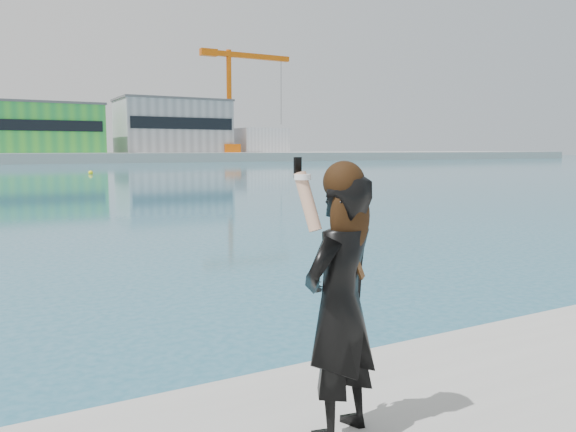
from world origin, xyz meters
name	(u,v)px	position (x,y,z in m)	size (l,w,h in m)	color
warehouse_green	(25,128)	(8.00, 127.98, 7.26)	(30.60, 16.36, 10.50)	green
warehouse_grey_right	(173,126)	(40.00, 127.98, 8.26)	(25.50, 15.35, 12.50)	gray
ancillary_shed	(260,140)	(62.00, 126.00, 5.00)	(12.00, 10.00, 6.00)	silver
dock_crane	(234,97)	(53.20, 122.00, 15.07)	(23.00, 4.00, 24.00)	orange
flagpole_right	(101,131)	(22.09, 121.00, 6.54)	(1.28, 0.16, 8.00)	silver
buoy_near	(91,174)	(9.52, 61.48, 0.00)	(0.50, 0.50, 0.50)	#FFF70D
woman	(340,298)	(0.54, -0.21, 1.73)	(0.75, 0.62, 1.85)	black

